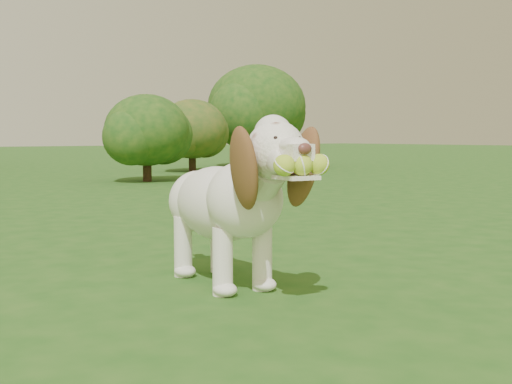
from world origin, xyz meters
TOP-DOWN VIEW (x-y plane):
  - ground at (0.00, 0.00)m, footprint 80.00×80.00m
  - dog at (-0.53, 0.50)m, footprint 0.48×1.16m
  - shrub_c at (2.31, 6.69)m, footprint 1.24×1.24m
  - shrub_f at (6.42, 9.39)m, footprint 2.14×2.14m
  - shrub_d at (4.25, 8.55)m, footprint 1.31×1.31m

SIDE VIEW (x-z plane):
  - ground at x=0.00m, z-range 0.00..0.00m
  - dog at x=-0.53m, z-range 0.02..0.78m
  - shrub_c at x=2.31m, z-range 0.11..1.40m
  - shrub_d at x=4.25m, z-range 0.12..1.48m
  - shrub_f at x=6.42m, z-range 0.20..2.42m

